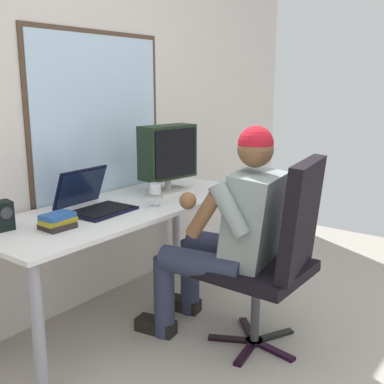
{
  "coord_description": "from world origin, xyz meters",
  "views": [
    {
      "loc": [
        -1.72,
        -0.39,
        1.44
      ],
      "look_at": [
        0.35,
        1.17,
        0.84
      ],
      "focal_mm": 44.06,
      "sensor_mm": 36.0,
      "label": 1
    }
  ],
  "objects_px": {
    "desk_speaker": "(3,215)",
    "book_stack": "(58,221)",
    "office_chair": "(279,247)",
    "laptop": "(92,200)",
    "person_seated": "(229,231)",
    "desk": "(125,221)",
    "crt_monitor": "(168,154)",
    "wine_glass": "(155,190)"
  },
  "relations": [
    {
      "from": "desk_speaker",
      "to": "book_stack",
      "type": "relative_size",
      "value": 0.86
    },
    {
      "from": "office_chair",
      "to": "book_stack",
      "type": "bearing_deg",
      "value": 131.92
    },
    {
      "from": "office_chair",
      "to": "laptop",
      "type": "relative_size",
      "value": 2.94
    },
    {
      "from": "desk_speaker",
      "to": "person_seated",
      "type": "bearing_deg",
      "value": -40.43
    },
    {
      "from": "office_chair",
      "to": "desk_speaker",
      "type": "bearing_deg",
      "value": 131.76
    },
    {
      "from": "laptop",
      "to": "desk",
      "type": "bearing_deg",
      "value": -17.48
    },
    {
      "from": "desk_speaker",
      "to": "book_stack",
      "type": "distance_m",
      "value": 0.27
    },
    {
      "from": "laptop",
      "to": "book_stack",
      "type": "distance_m",
      "value": 0.36
    },
    {
      "from": "crt_monitor",
      "to": "book_stack",
      "type": "xyz_separation_m",
      "value": [
        -0.96,
        -0.08,
        -0.22
      ]
    },
    {
      "from": "desk",
      "to": "desk_speaker",
      "type": "height_order",
      "value": "desk_speaker"
    },
    {
      "from": "crt_monitor",
      "to": "book_stack",
      "type": "height_order",
      "value": "crt_monitor"
    },
    {
      "from": "laptop",
      "to": "book_stack",
      "type": "height_order",
      "value": "laptop"
    },
    {
      "from": "wine_glass",
      "to": "person_seated",
      "type": "bearing_deg",
      "value": -77.77
    },
    {
      "from": "desk_speaker",
      "to": "desk",
      "type": "bearing_deg",
      "value": -10.71
    },
    {
      "from": "desk_speaker",
      "to": "crt_monitor",
      "type": "bearing_deg",
      "value": -6.09
    },
    {
      "from": "wine_glass",
      "to": "desk_speaker",
      "type": "height_order",
      "value": "desk_speaker"
    },
    {
      "from": "desk",
      "to": "office_chair",
      "type": "relative_size",
      "value": 1.68
    },
    {
      "from": "office_chair",
      "to": "crt_monitor",
      "type": "relative_size",
      "value": 2.4
    },
    {
      "from": "desk",
      "to": "desk_speaker",
      "type": "distance_m",
      "value": 0.74
    },
    {
      "from": "office_chair",
      "to": "crt_monitor",
      "type": "xyz_separation_m",
      "value": [
        0.2,
        0.92,
        0.39
      ]
    },
    {
      "from": "office_chair",
      "to": "crt_monitor",
      "type": "height_order",
      "value": "crt_monitor"
    },
    {
      "from": "crt_monitor",
      "to": "laptop",
      "type": "relative_size",
      "value": 1.23
    },
    {
      "from": "desk",
      "to": "wine_glass",
      "type": "relative_size",
      "value": 12.82
    },
    {
      "from": "wine_glass",
      "to": "desk_speaker",
      "type": "xyz_separation_m",
      "value": [
        -0.79,
        0.3,
        -0.03
      ]
    },
    {
      "from": "desk",
      "to": "crt_monitor",
      "type": "bearing_deg",
      "value": 1.74
    },
    {
      "from": "wine_glass",
      "to": "book_stack",
      "type": "bearing_deg",
      "value": 170.46
    },
    {
      "from": "person_seated",
      "to": "wine_glass",
      "type": "distance_m",
      "value": 0.5
    },
    {
      "from": "desk_speaker",
      "to": "book_stack",
      "type": "bearing_deg",
      "value": -48.94
    },
    {
      "from": "desk",
      "to": "wine_glass",
      "type": "xyz_separation_m",
      "value": [
        0.09,
        -0.17,
        0.2
      ]
    },
    {
      "from": "crt_monitor",
      "to": "desk_speaker",
      "type": "xyz_separation_m",
      "value": [
        -1.13,
        0.12,
        -0.18
      ]
    },
    {
      "from": "desk",
      "to": "book_stack",
      "type": "bearing_deg",
      "value": -172.98
    },
    {
      "from": "desk_speaker",
      "to": "office_chair",
      "type": "bearing_deg",
      "value": -48.24
    },
    {
      "from": "office_chair",
      "to": "desk_speaker",
      "type": "xyz_separation_m",
      "value": [
        -0.93,
        1.04,
        0.2
      ]
    },
    {
      "from": "crt_monitor",
      "to": "wine_glass",
      "type": "height_order",
      "value": "crt_monitor"
    },
    {
      "from": "wine_glass",
      "to": "desk_speaker",
      "type": "relative_size",
      "value": 0.96
    },
    {
      "from": "person_seated",
      "to": "desk_speaker",
      "type": "distance_m",
      "value": 1.18
    },
    {
      "from": "wine_glass",
      "to": "book_stack",
      "type": "xyz_separation_m",
      "value": [
        -0.62,
        0.1,
        -0.06
      ]
    },
    {
      "from": "office_chair",
      "to": "laptop",
      "type": "xyz_separation_m",
      "value": [
        -0.42,
        0.97,
        0.19
      ]
    },
    {
      "from": "person_seated",
      "to": "book_stack",
      "type": "xyz_separation_m",
      "value": [
        -0.72,
        0.56,
        0.12
      ]
    },
    {
      "from": "office_chair",
      "to": "laptop",
      "type": "distance_m",
      "value": 1.08
    },
    {
      "from": "book_stack",
      "to": "desk_speaker",
      "type": "bearing_deg",
      "value": 131.06
    },
    {
      "from": "desk",
      "to": "person_seated",
      "type": "height_order",
      "value": "person_seated"
    }
  ]
}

